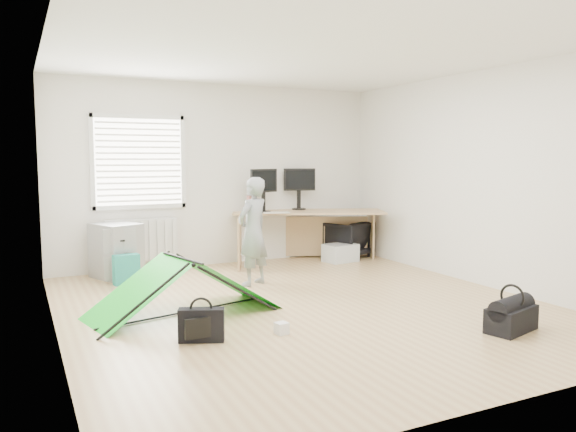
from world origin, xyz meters
name	(u,v)px	position (x,y,z in m)	size (l,w,h in m)	color
ground	(304,306)	(0.00, 0.00, 0.00)	(5.50, 5.50, 0.00)	tan
back_wall	(220,175)	(0.00, 2.75, 1.35)	(5.00, 0.02, 2.70)	silver
window	(139,162)	(-1.20, 2.71, 1.55)	(1.20, 0.06, 1.20)	silver
radiator	(142,240)	(-1.20, 2.67, 0.45)	(1.00, 0.12, 0.60)	silver
desk	(308,236)	(1.29, 2.33, 0.39)	(2.32, 0.74, 0.79)	tan
filing_cabinet	(116,251)	(-1.60, 2.38, 0.37)	(0.47, 0.63, 0.74)	#979A9C
monitor_left	(263,197)	(0.56, 2.40, 1.03)	(0.50, 0.11, 0.48)	black
monitor_right	(299,195)	(1.25, 2.58, 1.03)	(0.50, 0.11, 0.48)	black
keyboard	(276,213)	(0.69, 2.21, 0.80)	(0.39, 0.13, 0.02)	beige
thermos	(249,204)	(0.35, 2.45, 0.92)	(0.07, 0.07, 0.25)	#B06262
office_chair	(347,239)	(2.04, 2.38, 0.29)	(0.63, 0.65, 0.59)	black
person	(253,231)	(-0.11, 1.18, 0.68)	(0.50, 0.33, 1.37)	gray
kite	(183,286)	(-1.27, 0.27, 0.29)	(1.87, 0.82, 0.58)	#14D626
storage_crate	(340,253)	(1.72, 2.07, 0.14)	(0.49, 0.34, 0.28)	silver
tote_bag	(126,269)	(-1.55, 1.93, 0.19)	(0.32, 0.14, 0.38)	teal
laptop_bag	(201,325)	(-1.36, -0.66, 0.15)	(0.40, 0.12, 0.30)	black
white_box	(282,328)	(-0.64, -0.78, 0.05)	(0.11, 0.11, 0.11)	silver
duffel_bag	(511,319)	(1.32, -1.64, 0.12)	(0.53, 0.27, 0.23)	black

